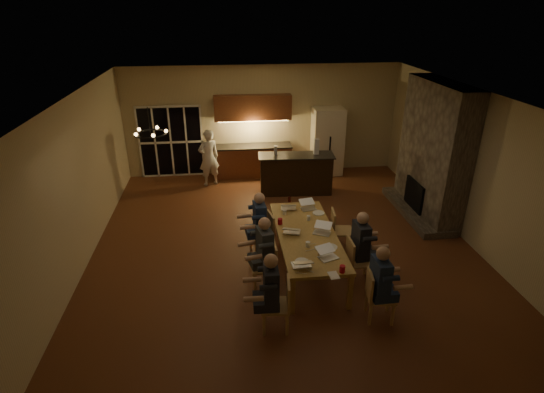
{
  "coord_description": "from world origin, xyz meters",
  "views": [
    {
      "loc": [
        -1.17,
        -7.73,
        4.77
      ],
      "look_at": [
        -0.22,
        0.3,
        1.06
      ],
      "focal_mm": 28.0,
      "sensor_mm": 36.0,
      "label": 1
    }
  ],
  "objects_px": {
    "laptop_f": "(309,204)",
    "can_silver": "(320,251)",
    "person_right_mid": "(360,246)",
    "can_cola": "(290,199)",
    "redcup_near": "(342,269)",
    "plate_near": "(331,247)",
    "laptop_d": "(322,228)",
    "bar_blender": "(316,147)",
    "mug_front": "(308,244)",
    "person_left_near": "(271,293)",
    "standing_person": "(209,158)",
    "mug_back": "(285,212)",
    "bar_island": "(296,174)",
    "laptop_c": "(292,227)",
    "chair_left_far": "(261,234)",
    "plate_far": "(319,213)",
    "refrigerator": "(327,141)",
    "dining_table": "(306,250)",
    "person_right_near": "(379,285)",
    "chair_right_near": "(381,296)",
    "redcup_mid": "(280,221)",
    "chair_left_mid": "(264,266)",
    "plate_left": "(302,262)",
    "person_left_mid": "(265,252)",
    "chandelier": "(151,134)",
    "bar_bottle": "(276,150)",
    "laptop_a": "(301,259)",
    "laptop_e": "(289,203)",
    "person_left_far": "(260,224)",
    "mug_mid": "(308,218)",
    "chair_right_mid": "(360,261)",
    "laptop_b": "(329,252)"
  },
  "relations": [
    {
      "from": "chair_left_far",
      "to": "chair_right_near",
      "type": "bearing_deg",
      "value": 27.19
    },
    {
      "from": "mug_back",
      "to": "chandelier",
      "type": "bearing_deg",
      "value": -165.26
    },
    {
      "from": "person_right_mid",
      "to": "plate_near",
      "type": "height_order",
      "value": "person_right_mid"
    },
    {
      "from": "person_left_far",
      "to": "person_left_mid",
      "type": "bearing_deg",
      "value": -4.96
    },
    {
      "from": "person_right_mid",
      "to": "chair_left_far",
      "type": "bearing_deg",
      "value": 54.65
    },
    {
      "from": "laptop_a",
      "to": "laptop_c",
      "type": "bearing_deg",
      "value": -94.83
    },
    {
      "from": "bar_bottle",
      "to": "chair_left_far",
      "type": "bearing_deg",
      "value": -102.4
    },
    {
      "from": "bar_island",
      "to": "chair_left_far",
      "type": "xyz_separation_m",
      "value": [
        -1.23,
        -3.01,
        -0.1
      ]
    },
    {
      "from": "laptop_a",
      "to": "laptop_c",
      "type": "relative_size",
      "value": 1.0
    },
    {
      "from": "laptop_c",
      "to": "can_silver",
      "type": "distance_m",
      "value": 0.91
    },
    {
      "from": "mug_front",
      "to": "mug_mid",
      "type": "xyz_separation_m",
      "value": [
        0.21,
        1.01,
        0.0
      ]
    },
    {
      "from": "bar_island",
      "to": "laptop_c",
      "type": "bearing_deg",
      "value": -97.34
    },
    {
      "from": "person_right_mid",
      "to": "can_cola",
      "type": "relative_size",
      "value": 11.5
    },
    {
      "from": "laptop_e",
      "to": "plate_far",
      "type": "distance_m",
      "value": 0.68
    },
    {
      "from": "mug_back",
      "to": "can_silver",
      "type": "relative_size",
      "value": 0.83
    },
    {
      "from": "bar_island",
      "to": "chair_right_mid",
      "type": "distance_m",
      "value": 4.22
    },
    {
      "from": "person_left_near",
      "to": "redcup_mid",
      "type": "bearing_deg",
      "value": 170.08
    },
    {
      "from": "refrigerator",
      "to": "person_left_near",
      "type": "bearing_deg",
      "value": -110.47
    },
    {
      "from": "redcup_near",
      "to": "redcup_mid",
      "type": "relative_size",
      "value": 1.0
    },
    {
      "from": "dining_table",
      "to": "person_right_near",
      "type": "bearing_deg",
      "value": -62.54
    },
    {
      "from": "person_left_near",
      "to": "person_right_mid",
      "type": "xyz_separation_m",
      "value": [
        1.79,
        1.18,
        0.0
      ]
    },
    {
      "from": "redcup_mid",
      "to": "can_silver",
      "type": "bearing_deg",
      "value": -65.18
    },
    {
      "from": "person_left_mid",
      "to": "redcup_near",
      "type": "height_order",
      "value": "person_left_mid"
    },
    {
      "from": "bar_bottle",
      "to": "bar_island",
      "type": "bearing_deg",
      "value": -10.03
    },
    {
      "from": "person_left_mid",
      "to": "mug_front",
      "type": "height_order",
      "value": "person_left_mid"
    },
    {
      "from": "chair_left_far",
      "to": "bar_island",
      "type": "bearing_deg",
      "value": 146.98
    },
    {
      "from": "dining_table",
      "to": "chair_right_near",
      "type": "xyz_separation_m",
      "value": [
        0.91,
        -1.62,
        0.07
      ]
    },
    {
      "from": "chair_left_mid",
      "to": "plate_left",
      "type": "height_order",
      "value": "chair_left_mid"
    },
    {
      "from": "redcup_mid",
      "to": "plate_far",
      "type": "xyz_separation_m",
      "value": [
        0.86,
        0.37,
        -0.05
      ]
    },
    {
      "from": "person_left_near",
      "to": "plate_far",
      "type": "xyz_separation_m",
      "value": [
        1.29,
        2.46,
        0.07
      ]
    },
    {
      "from": "refrigerator",
      "to": "person_left_mid",
      "type": "height_order",
      "value": "refrigerator"
    },
    {
      "from": "person_left_near",
      "to": "standing_person",
      "type": "xyz_separation_m",
      "value": [
        -1.05,
        6.09,
        0.12
      ]
    },
    {
      "from": "person_right_mid",
      "to": "bar_blender",
      "type": "xyz_separation_m",
      "value": [
        0.04,
        4.1,
        0.6
      ]
    },
    {
      "from": "redcup_mid",
      "to": "person_left_far",
      "type": "bearing_deg",
      "value": 158.49
    },
    {
      "from": "person_left_near",
      "to": "redcup_mid",
      "type": "distance_m",
      "value": 2.13
    },
    {
      "from": "redcup_near",
      "to": "can_cola",
      "type": "relative_size",
      "value": 1.0
    },
    {
      "from": "person_right_near",
      "to": "mug_back",
      "type": "bearing_deg",
      "value": 23.42
    },
    {
      "from": "refrigerator",
      "to": "dining_table",
      "type": "height_order",
      "value": "refrigerator"
    },
    {
      "from": "laptop_f",
      "to": "can_silver",
      "type": "distance_m",
      "value": 1.79
    },
    {
      "from": "redcup_near",
      "to": "plate_near",
      "type": "xyz_separation_m",
      "value": [
        0.0,
        0.77,
        -0.05
      ]
    },
    {
      "from": "laptop_d",
      "to": "can_cola",
      "type": "xyz_separation_m",
      "value": [
        -0.4,
        1.47,
        -0.05
      ]
    },
    {
      "from": "plate_near",
      "to": "laptop_b",
      "type": "bearing_deg",
      "value": -111.18
    },
    {
      "from": "laptop_d",
      "to": "mug_front",
      "type": "xyz_separation_m",
      "value": [
        -0.36,
        -0.46,
        -0.06
      ]
    },
    {
      "from": "chair_left_mid",
      "to": "redcup_mid",
      "type": "xyz_separation_m",
      "value": [
        0.43,
        0.99,
        0.37
      ]
    },
    {
      "from": "chair_left_far",
      "to": "laptop_c",
      "type": "xyz_separation_m",
      "value": [
        0.54,
        -0.51,
        0.42
      ]
    },
    {
      "from": "person_right_mid",
      "to": "refrigerator",
      "type": "bearing_deg",
      "value": -10.74
    },
    {
      "from": "bar_blender",
      "to": "redcup_mid",
      "type": "bearing_deg",
      "value": -112.93
    },
    {
      "from": "chair_right_near",
      "to": "redcup_mid",
      "type": "distance_m",
      "value": 2.5
    },
    {
      "from": "person_left_far",
      "to": "laptop_d",
      "type": "height_order",
      "value": "person_left_far"
    },
    {
      "from": "laptop_f",
      "to": "mug_back",
      "type": "distance_m",
      "value": 0.58
    }
  ]
}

